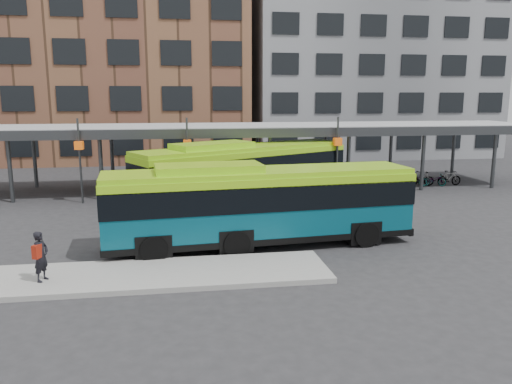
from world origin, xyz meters
name	(u,v)px	position (x,y,z in m)	size (l,w,h in m)	color
ground	(268,245)	(0.00, 0.00, 0.00)	(120.00, 120.00, 0.00)	#28282B
boarding_island	(122,276)	(-5.50, -3.00, 0.09)	(14.00, 3.00, 0.18)	gray
canopy	(232,129)	(-0.06, 12.87, 3.91)	(40.00, 6.53, 4.80)	#999B9E
building_brick	(107,43)	(-10.00, 32.00, 11.00)	(26.00, 14.00, 22.00)	brown
building_grey	(365,57)	(16.00, 32.00, 10.00)	(24.00, 14.00, 20.00)	slate
bus_front	(259,203)	(-0.36, 0.10, 1.78)	(12.56, 3.71, 3.41)	#08485A
bus_rear	(244,171)	(0.13, 8.22, 1.86)	(12.72, 8.56, 3.57)	#08485A
pedestrian	(41,256)	(-7.93, -3.26, 1.01)	(0.58, 0.70, 1.63)	black
bike_rack	(418,179)	(12.52, 11.96, 0.48)	(5.68, 1.59, 1.03)	slate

